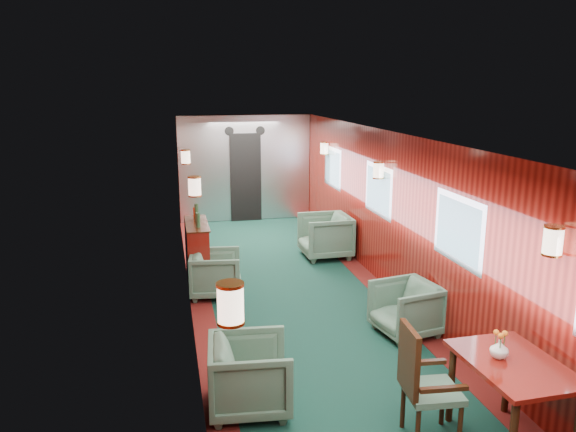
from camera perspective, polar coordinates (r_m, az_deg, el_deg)
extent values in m
plane|color=#0E3227|center=(7.53, 2.17, -10.85)|extent=(12.00, 12.00, 0.00)
cube|color=white|center=(6.91, 2.35, 7.23)|extent=(3.00, 12.00, 0.10)
cube|color=white|center=(6.91, 2.35, 7.31)|extent=(1.20, 12.00, 0.06)
cube|color=maroon|center=(12.90, -4.43, 4.91)|extent=(3.00, 0.10, 2.40)
cube|color=maroon|center=(6.91, -9.89, -2.68)|extent=(0.10, 12.00, 2.40)
cube|color=maroon|center=(7.63, 13.24, -1.32)|extent=(0.10, 12.00, 2.40)
cube|color=#48100E|center=(7.34, -8.31, -11.64)|extent=(0.30, 12.00, 0.01)
cube|color=#48100E|center=(7.95, 11.79, -9.77)|extent=(0.30, 12.00, 0.01)
cube|color=silver|center=(12.82, -4.38, 4.86)|extent=(2.98, 0.12, 2.38)
cube|color=black|center=(12.78, -4.32, 3.92)|extent=(0.70, 0.06, 2.00)
cylinder|color=black|center=(12.61, -6.00, 8.57)|extent=(0.20, 0.04, 0.20)
cylinder|color=black|center=(12.71, -2.83, 8.66)|extent=(0.20, 0.04, 0.20)
cube|color=silver|center=(6.70, 16.91, -1.36)|extent=(0.02, 1.10, 0.80)
cube|color=slate|center=(6.70, 16.85, -1.36)|extent=(0.01, 0.96, 0.66)
cube|color=silver|center=(8.91, 9.17, 2.61)|extent=(0.02, 1.10, 0.80)
cube|color=slate|center=(8.91, 9.12, 2.60)|extent=(0.01, 0.96, 0.66)
cube|color=silver|center=(11.24, 4.54, 4.95)|extent=(0.02, 1.10, 0.80)
cube|color=slate|center=(11.24, 4.51, 4.95)|extent=(0.01, 0.96, 0.66)
cylinder|color=#F6DEC0|center=(3.41, -5.86, -8.83)|extent=(0.16, 0.16, 0.24)
cylinder|color=gold|center=(3.46, -5.81, -10.67)|extent=(0.17, 0.17, 0.02)
cylinder|color=#F6DEC0|center=(5.20, 25.32, -2.28)|extent=(0.16, 0.16, 0.24)
cylinder|color=gold|center=(5.23, 25.19, -3.54)|extent=(0.17, 0.17, 0.02)
cylinder|color=#F6DEC0|center=(7.27, -9.47, 2.98)|extent=(0.16, 0.16, 0.24)
cylinder|color=gold|center=(7.29, -9.43, 2.06)|extent=(0.17, 0.17, 0.02)
cylinder|color=#F6DEC0|center=(8.64, 9.17, 4.62)|extent=(0.16, 0.16, 0.24)
cylinder|color=gold|center=(8.66, 9.15, 3.84)|extent=(0.17, 0.17, 0.02)
cylinder|color=#F6DEC0|center=(10.23, -10.36, 5.92)|extent=(0.16, 0.16, 0.24)
cylinder|color=gold|center=(10.25, -10.33, 5.26)|extent=(0.17, 0.17, 0.02)
cylinder|color=#F6DEC0|center=(11.46, 3.71, 6.88)|extent=(0.16, 0.16, 0.24)
cylinder|color=gold|center=(11.47, 3.70, 6.29)|extent=(0.17, 0.17, 0.02)
cube|color=maroon|center=(5.25, 21.97, -13.78)|extent=(0.77, 1.08, 0.04)
cylinder|color=black|center=(5.62, 16.24, -16.04)|extent=(0.06, 0.06, 0.75)
cylinder|color=black|center=(5.92, 21.41, -14.88)|extent=(0.06, 0.06, 0.75)
cube|color=#1B4132|center=(5.29, 14.44, -16.89)|extent=(0.49, 0.49, 0.06)
cube|color=black|center=(5.06, 12.18, -14.12)|extent=(0.08, 0.42, 0.60)
cube|color=#1B4132|center=(5.10, 12.42, -14.69)|extent=(0.05, 0.32, 0.36)
cube|color=black|center=(5.03, 15.55, -16.57)|extent=(0.42, 0.08, 0.04)
cube|color=black|center=(5.40, 13.61, -14.27)|extent=(0.42, 0.08, 0.04)
cylinder|color=black|center=(5.21, 13.04, -20.49)|extent=(0.04, 0.04, 0.43)
cylinder|color=black|center=(5.34, 17.07, -19.83)|extent=(0.04, 0.04, 0.43)
cylinder|color=black|center=(5.51, 11.60, -18.39)|extent=(0.04, 0.04, 0.43)
cylinder|color=black|center=(5.63, 15.41, -17.84)|extent=(0.04, 0.04, 0.43)
cube|color=maroon|center=(8.89, -9.22, -3.82)|extent=(0.32, 1.08, 0.97)
cube|color=black|center=(8.76, -9.27, -0.77)|extent=(0.34, 1.10, 0.02)
cylinder|color=#214326|center=(8.47, -9.13, -0.41)|extent=(0.07, 0.07, 0.22)
cylinder|color=#214326|center=(8.83, -9.28, 0.35)|extent=(0.06, 0.06, 0.28)
cylinder|color=gold|center=(9.06, -9.35, 0.34)|extent=(0.08, 0.08, 0.18)
imported|color=silver|center=(5.23, 20.67, -12.52)|extent=(0.19, 0.19, 0.16)
imported|color=#1B4132|center=(5.60, -3.89, -15.83)|extent=(0.85, 0.83, 0.71)
imported|color=#1B4132|center=(8.41, -7.34, -5.82)|extent=(0.83, 0.81, 0.68)
imported|color=#1B4132|center=(7.26, 11.89, -9.20)|extent=(0.85, 0.84, 0.67)
imported|color=#1B4132|center=(10.16, 3.79, -2.03)|extent=(0.88, 0.86, 0.79)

